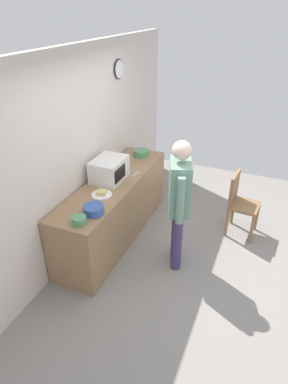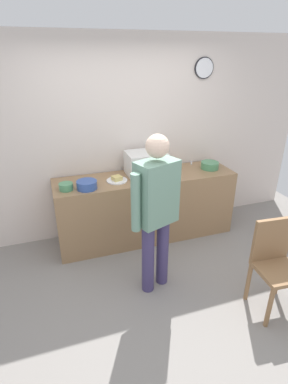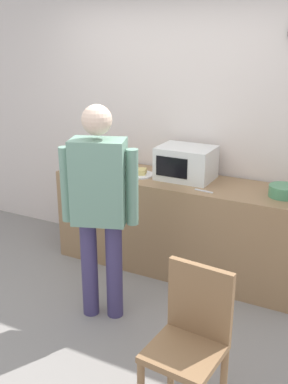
{
  "view_description": "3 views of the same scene",
  "coord_description": "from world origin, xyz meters",
  "views": [
    {
      "loc": [
        -3.28,
        -0.69,
        2.99
      ],
      "look_at": [
        0.17,
        0.76,
        0.84
      ],
      "focal_mm": 30.89,
      "sensor_mm": 36.0,
      "label": 1
    },
    {
      "loc": [
        -0.99,
        -2.22,
        2.35
      ],
      "look_at": [
        -0.02,
        0.65,
        0.95
      ],
      "focal_mm": 28.19,
      "sensor_mm": 36.0,
      "label": 2
    },
    {
      "loc": [
        1.74,
        -2.47,
        2.18
      ],
      "look_at": [
        0.06,
        0.76,
        0.9
      ],
      "focal_mm": 42.83,
      "sensor_mm": 36.0,
      "label": 3
    }
  ],
  "objects": [
    {
      "name": "mixing_bowl",
      "position": [
        -0.59,
        1.06,
        0.95
      ],
      "size": [
        0.24,
        0.24,
        0.1
      ],
      "primitive_type": "cylinder",
      "color": "#33519E",
      "rests_on": "kitchen_counter"
    },
    {
      "name": "kitchen_counter",
      "position": [
        0.2,
        1.22,
        0.45
      ],
      "size": [
        2.37,
        0.62,
        0.9
      ],
      "primitive_type": "cube",
      "color": "#93704C",
      "rests_on": "ground_plane"
    },
    {
      "name": "cereal_bowl",
      "position": [
        -0.83,
        1.11,
        0.94
      ],
      "size": [
        0.16,
        0.16,
        0.08
      ],
      "primitive_type": "cylinder",
      "color": "#4C8E60",
      "rests_on": "kitchen_counter"
    },
    {
      "name": "microwave",
      "position": [
        0.22,
        1.29,
        1.05
      ],
      "size": [
        0.5,
        0.39,
        0.3
      ],
      "color": "silver",
      "rests_on": "kitchen_counter"
    },
    {
      "name": "back_wall",
      "position": [
        0.0,
        1.6,
        1.3
      ],
      "size": [
        5.4,
        0.13,
        2.6
      ],
      "color": "silver",
      "rests_on": "ground_plane"
    },
    {
      "name": "person_standing",
      "position": [
        -0.04,
        0.22,
        0.99
      ],
      "size": [
        0.56,
        0.36,
        1.7
      ],
      "color": "#3E3562",
      "rests_on": "ground_plane"
    },
    {
      "name": "wooden_chair",
      "position": [
        0.96,
        -0.4,
        0.52
      ],
      "size": [
        0.43,
        0.43,
        0.94
      ],
      "color": "olive",
      "rests_on": "ground_plane"
    },
    {
      "name": "ground_plane",
      "position": [
        0.0,
        0.0,
        0.0
      ],
      "size": [
        6.0,
        6.0,
        0.0
      ],
      "primitive_type": "plane",
      "color": "gray"
    },
    {
      "name": "fork_utensil",
      "position": [
        0.5,
        1.02,
        0.9
      ],
      "size": [
        0.17,
        0.04,
        0.01
      ],
      "primitive_type": "cube",
      "rotation": [
        0.0,
        0.0,
        3.02
      ],
      "color": "silver",
      "rests_on": "kitchen_counter"
    },
    {
      "name": "sandwich_plate",
      "position": [
        -0.2,
        1.18,
        0.92
      ],
      "size": [
        0.26,
        0.26,
        0.07
      ],
      "color": "white",
      "rests_on": "kitchen_counter"
    },
    {
      "name": "salad_bowl",
      "position": [
        1.12,
        1.2,
        0.94
      ],
      "size": [
        0.24,
        0.24,
        0.09
      ],
      "primitive_type": "cylinder",
      "color": "#4C8E60",
      "rests_on": "kitchen_counter"
    },
    {
      "name": "spoon_utensil",
      "position": [
        0.99,
        1.51,
        0.9
      ],
      "size": [
        0.09,
        0.16,
        0.01
      ],
      "primitive_type": "cube",
      "rotation": [
        0.0,
        0.0,
        1.12
      ],
      "color": "silver",
      "rests_on": "kitchen_counter"
    }
  ]
}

